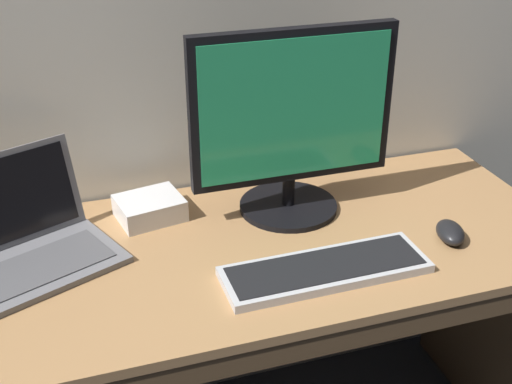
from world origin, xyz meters
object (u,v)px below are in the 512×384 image
at_px(external_monitor, 292,122).
at_px(laptop_space_gray, 32,241).
at_px(computer_mouse, 450,232).
at_px(external_drive_box, 150,208).
at_px(wired_keyboard, 325,269).

bearing_deg(external_monitor, laptop_space_gray, -177.37).
xyz_separation_m(laptop_space_gray, computer_mouse, (0.96, -0.22, -0.03)).
distance_m(laptop_space_gray, external_drive_box, 0.31).
bearing_deg(external_drive_box, external_monitor, -12.33).
relative_size(wired_keyboard, computer_mouse, 4.53).
bearing_deg(external_monitor, external_drive_box, 167.67).
bearing_deg(external_monitor, computer_mouse, -38.10).
relative_size(laptop_space_gray, wired_keyboard, 0.88).
relative_size(laptop_space_gray, external_monitor, 0.81).
bearing_deg(laptop_space_gray, external_drive_box, 20.35).
height_order(external_monitor, wired_keyboard, external_monitor).
height_order(laptop_space_gray, external_drive_box, laptop_space_gray).
height_order(external_monitor, computer_mouse, external_monitor).
bearing_deg(external_drive_box, laptop_space_gray, -159.65).
xyz_separation_m(computer_mouse, external_drive_box, (-0.67, 0.33, 0.01)).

